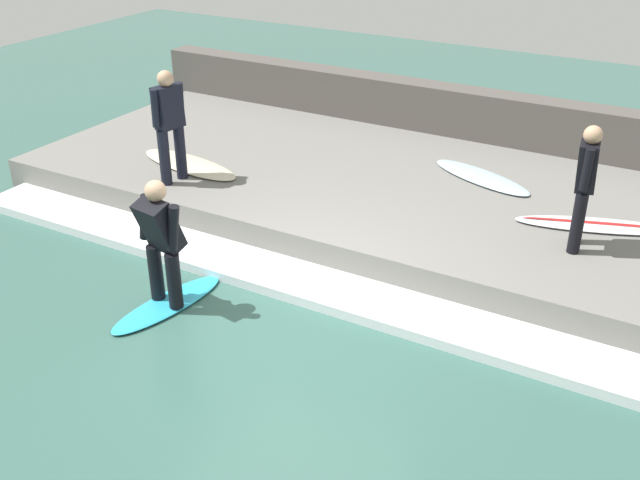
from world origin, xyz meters
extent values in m
plane|color=#386056|center=(0.00, 0.00, 0.00)|extent=(28.00, 28.00, 0.00)
cube|color=slate|center=(3.21, 0.00, 0.23)|extent=(4.40, 11.67, 0.45)
cube|color=#544F49|center=(5.66, 0.00, 0.62)|extent=(0.50, 12.26, 1.25)
cube|color=white|center=(0.62, 0.00, 0.06)|extent=(0.78, 11.09, 0.13)
ellipsoid|color=#2DADD1|center=(-0.53, 1.39, 0.03)|extent=(1.66, 0.69, 0.06)
cylinder|color=black|center=(-0.50, 1.54, 0.40)|extent=(0.16, 0.16, 0.68)
cylinder|color=black|center=(-0.55, 1.23, 0.40)|extent=(0.16, 0.16, 0.68)
cube|color=black|center=(-0.53, 1.39, 1.05)|extent=(0.49, 0.46, 0.67)
sphere|color=tan|center=(-0.53, 1.39, 1.47)|extent=(0.24, 0.24, 0.24)
cylinder|color=black|center=(-0.49, 1.62, 1.09)|extent=(0.12, 0.20, 0.56)
cylinder|color=black|center=(-0.56, 1.16, 1.09)|extent=(0.12, 0.20, 0.56)
cylinder|color=black|center=(1.80, 2.99, 0.86)|extent=(0.16, 0.16, 0.82)
cylinder|color=black|center=(1.50, 3.04, 0.86)|extent=(0.16, 0.16, 0.82)
cube|color=black|center=(1.65, 3.02, 1.57)|extent=(0.42, 0.32, 0.61)
sphere|color=tan|center=(1.65, 3.02, 1.97)|extent=(0.23, 0.23, 0.23)
cylinder|color=black|center=(1.87, 2.98, 1.61)|extent=(0.11, 0.13, 0.53)
cylinder|color=black|center=(1.43, 3.06, 1.61)|extent=(0.11, 0.13, 0.53)
ellipsoid|color=beige|center=(2.21, 3.20, 0.48)|extent=(0.92, 2.01, 0.06)
cylinder|color=black|center=(2.57, -2.52, 0.84)|extent=(0.15, 0.15, 0.78)
cylinder|color=black|center=(2.29, -2.57, 0.84)|extent=(0.15, 0.15, 0.78)
cube|color=black|center=(2.43, -2.55, 1.51)|extent=(0.40, 0.29, 0.57)
sphere|color=tan|center=(2.43, -2.55, 1.89)|extent=(0.22, 0.22, 0.22)
cylinder|color=black|center=(2.64, -2.51, 1.54)|extent=(0.11, 0.12, 0.50)
cylinder|color=black|center=(2.22, -2.58, 1.54)|extent=(0.11, 0.12, 0.50)
ellipsoid|color=silver|center=(3.13, -2.69, 0.48)|extent=(1.10, 2.11, 0.06)
ellipsoid|color=#B21E1E|center=(3.13, -2.69, 0.52)|extent=(0.70, 1.83, 0.01)
ellipsoid|color=silver|center=(3.94, -0.86, 0.48)|extent=(1.14, 1.80, 0.06)
camera|label=1|loc=(-6.11, -3.84, 4.72)|focal=42.00mm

